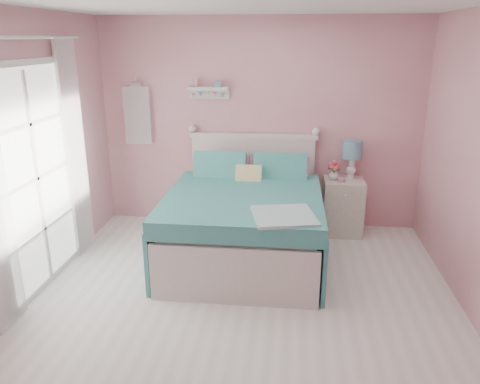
% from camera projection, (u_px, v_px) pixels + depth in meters
% --- Properties ---
extents(floor, '(4.50, 4.50, 0.00)m').
position_uv_depth(floor, '(239.00, 315.00, 4.14)').
color(floor, silver).
rests_on(floor, ground).
extents(room_shell, '(4.50, 4.50, 4.50)m').
position_uv_depth(room_shell, '(239.00, 139.00, 3.64)').
color(room_shell, '#C87F86').
rests_on(room_shell, floor).
extents(bed, '(1.63, 2.08, 1.20)m').
position_uv_depth(bed, '(245.00, 222.00, 5.16)').
color(bed, silver).
rests_on(bed, floor).
extents(nightstand, '(0.48, 0.47, 0.69)m').
position_uv_depth(nightstand, '(342.00, 206.00, 5.80)').
color(nightstand, silver).
rests_on(nightstand, floor).
extents(table_lamp, '(0.24, 0.24, 0.48)m').
position_uv_depth(table_lamp, '(352.00, 152.00, 5.63)').
color(table_lamp, white).
rests_on(table_lamp, nightstand).
extents(vase, '(0.15, 0.15, 0.13)m').
position_uv_depth(vase, '(334.00, 174.00, 5.67)').
color(vase, silver).
rests_on(vase, nightstand).
extents(teacup, '(0.09, 0.09, 0.07)m').
position_uv_depth(teacup, '(341.00, 179.00, 5.59)').
color(teacup, pink).
rests_on(teacup, nightstand).
extents(roses, '(0.14, 0.11, 0.12)m').
position_uv_depth(roses, '(334.00, 166.00, 5.63)').
color(roses, '#D5485E').
rests_on(roses, vase).
extents(wall_shelf, '(0.50, 0.15, 0.25)m').
position_uv_depth(wall_shelf, '(209.00, 90.00, 5.73)').
color(wall_shelf, silver).
rests_on(wall_shelf, room_shell).
extents(hanging_dress, '(0.34, 0.03, 0.72)m').
position_uv_depth(hanging_dress, '(137.00, 116.00, 5.92)').
color(hanging_dress, white).
rests_on(hanging_dress, room_shell).
extents(french_door, '(0.04, 1.32, 2.16)m').
position_uv_depth(french_door, '(36.00, 179.00, 4.39)').
color(french_door, silver).
rests_on(french_door, floor).
extents(curtain_far, '(0.04, 0.40, 2.32)m').
position_uv_depth(curtain_far, '(75.00, 150.00, 5.05)').
color(curtain_far, white).
rests_on(curtain_far, floor).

